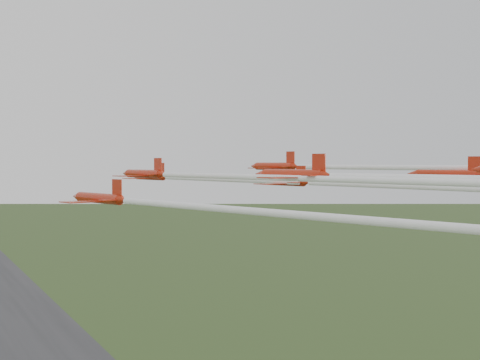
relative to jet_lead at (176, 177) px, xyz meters
name	(u,v)px	position (x,y,z in m)	size (l,w,h in m)	color
runway	(17,317)	(0.91, 178.88, -59.26)	(38.00, 900.00, 0.04)	#2D2D2F
jet_lead	(176,177)	(0.00, 0.00, 0.00)	(10.82, 44.70, 2.87)	#B7240D
jet_row2_left	(212,176)	(-7.11, -29.95, 0.85)	(14.91, 59.04, 2.56)	#B7240D
jet_row2_right	(317,167)	(16.49, -14.96, 1.72)	(11.06, 49.72, 2.93)	#B7240D
jet_row3_left	(182,205)	(-15.46, -42.18, -1.50)	(18.16, 58.19, 2.64)	#B7240D
jet_row3_mid	(357,184)	(6.53, -38.35, -0.06)	(11.87, 53.13, 2.52)	#B7240D
jet_row4_left	(385,177)	(-1.49, -53.13, 1.12)	(13.63, 48.92, 2.54)	#B7240D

